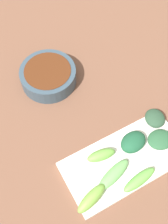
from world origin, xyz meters
name	(u,v)px	position (x,y,z in m)	size (l,w,h in m)	color
tabletop	(91,126)	(0.00, 0.00, 0.01)	(2.10, 2.10, 0.02)	brown
sauce_bowl	(48,75)	(-0.17, -0.03, 0.05)	(0.15, 0.15, 0.05)	#344755
serving_plate	(125,160)	(0.12, 0.02, 0.03)	(0.14, 0.28, 0.01)	silver
broccoli_leafy_0	(133,142)	(0.10, 0.05, 0.05)	(0.05, 0.06, 0.03)	#1C5133
broccoli_stalk_1	(113,175)	(0.14, -0.03, 0.04)	(0.03, 0.09, 0.02)	#67A85A
broccoli_stalk_2	(101,155)	(0.09, -0.03, 0.04)	(0.03, 0.07, 0.02)	#65A641
broccoli_leafy_3	(155,118)	(0.07, 0.14, 0.04)	(0.05, 0.05, 0.02)	#284630
broccoli_leafy_4	(160,140)	(0.12, 0.11, 0.04)	(0.05, 0.06, 0.02)	#285735
broccoli_stalk_5	(139,180)	(0.18, 0.02, 0.04)	(0.02, 0.09, 0.02)	#63B047
broccoli_stalk_6	(92,198)	(0.16, -0.09, 0.05)	(0.03, 0.08, 0.03)	#76B244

